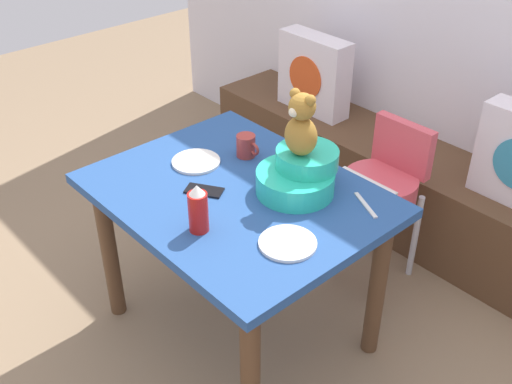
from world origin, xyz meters
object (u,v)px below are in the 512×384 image
Objects in this scene: dinner_plate_far at (196,162)px; cell_phone at (204,191)px; dinner_plate_near at (288,243)px; highchair at (382,184)px; ketchup_bottle at (198,209)px; coffee_mug at (246,146)px; teddy_bear at (301,125)px; dining_table at (237,216)px; infant_seat_teal at (299,174)px; pillow_floral_left at (314,74)px.

dinner_plate_far is 1.39× the size of cell_phone.
cell_phone is at bearing -178.91° from dinner_plate_near.
dinner_plate_far is at bearing -119.49° from highchair.
ketchup_bottle is 0.54m from coffee_mug.
highchair is at bearing -46.76° from cell_phone.
highchair is 3.95× the size of dinner_plate_near.
teddy_bear reaches higher than highchair.
dinner_plate_near is 0.45m from cell_phone.
infant_seat_teal is at bearing 49.42° from dining_table.
dining_table is 0.30m from dinner_plate_far.
highchair is 1.05m from ketchup_bottle.
dinner_plate_far is (-0.43, -0.17, -0.07)m from infant_seat_teal.
cell_phone is at bearing -104.89° from highchair.
infant_seat_teal is (0.01, -0.57, 0.29)m from highchair.
cell_phone is at bearing -130.35° from teddy_bear.
dinner_plate_near is (0.21, -0.27, -0.07)m from infant_seat_teal.
teddy_bear is at bearing 128.66° from dinner_plate_near.
teddy_bear reaches higher than dinner_plate_far.
teddy_bear is (0.00, -0.00, 0.21)m from infant_seat_teal.
infant_seat_teal reaches higher than highchair.
highchair is 3.16× the size of teddy_bear.
pillow_floral_left is 0.40× the size of dining_table.
highchair reaches higher than dining_table.
infant_seat_teal is 1.78× the size of ketchup_bottle.
infant_seat_teal is at bearing -49.27° from pillow_floral_left.
dinner_plate_far is (-0.37, 0.27, -0.08)m from ketchup_bottle.
highchair is at bearing 60.51° from dinner_plate_far.
ketchup_bottle reaches higher than dinner_plate_near.
teddy_bear reaches higher than dinner_plate_near.
dining_table is at bearing -71.62° from cell_phone.
pillow_floral_left is 1.30m from infant_seat_teal.
coffee_mug is (-0.33, 0.02, -0.02)m from infant_seat_teal.
coffee_mug is at bearing 130.72° from dining_table.
teddy_bear is (0.84, -0.98, 0.34)m from pillow_floral_left.
dining_table is at bearing -130.66° from teddy_bear.
dinner_plate_near is at bearing -8.80° from dinner_plate_far.
dining_table is at bearing 166.66° from dinner_plate_near.
infant_seat_teal is 1.65× the size of dinner_plate_far.
teddy_bear is 2.08× the size of coffee_mug.
ketchup_bottle is at bearing -147.35° from dinner_plate_near.
dinner_plate_near is (0.22, -0.83, 0.22)m from highchair.
dinner_plate_far is at bearing -158.36° from infant_seat_teal.
infant_seat_teal is at bearing 83.09° from ketchup_bottle.
highchair reaches higher than cell_phone.
cell_phone is at bearing -64.12° from pillow_floral_left.
coffee_mug is at bearing 175.94° from infant_seat_teal.
infant_seat_teal is 0.46m from dinner_plate_far.
coffee_mug reaches higher than dinner_plate_far.
dining_table is 0.17m from cell_phone.
teddy_bear is 1.25× the size of dinner_plate_far.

